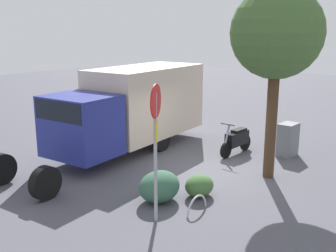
{
  "coord_description": "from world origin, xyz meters",
  "views": [
    {
      "loc": [
        10.35,
        6.27,
        4.32
      ],
      "look_at": [
        0.71,
        -0.99,
        1.41
      ],
      "focal_mm": 43.17,
      "sensor_mm": 36.0,
      "label": 1
    }
  ],
  "objects_px": {
    "street_tree": "(277,34)",
    "utility_cabinet": "(288,140)",
    "motorcycle": "(237,140)",
    "bike_rack_hoop": "(197,212)",
    "box_truck_near": "(131,106)",
    "stop_sign": "(156,132)"
  },
  "relations": [
    {
      "from": "box_truck_near",
      "to": "bike_rack_hoop",
      "type": "bearing_deg",
      "value": 55.7
    },
    {
      "from": "box_truck_near",
      "to": "motorcycle",
      "type": "relative_size",
      "value": 4.7
    },
    {
      "from": "motorcycle",
      "to": "street_tree",
      "type": "height_order",
      "value": "street_tree"
    },
    {
      "from": "box_truck_near",
      "to": "street_tree",
      "type": "bearing_deg",
      "value": 91.71
    },
    {
      "from": "motorcycle",
      "to": "bike_rack_hoop",
      "type": "height_order",
      "value": "motorcycle"
    },
    {
      "from": "motorcycle",
      "to": "bike_rack_hoop",
      "type": "xyz_separation_m",
      "value": [
        4.77,
        1.43,
        -0.52
      ]
    },
    {
      "from": "box_truck_near",
      "to": "bike_rack_hoop",
      "type": "relative_size",
      "value": 10.01
    },
    {
      "from": "stop_sign",
      "to": "utility_cabinet",
      "type": "relative_size",
      "value": 2.76
    },
    {
      "from": "street_tree",
      "to": "bike_rack_hoop",
      "type": "height_order",
      "value": "street_tree"
    },
    {
      "from": "box_truck_near",
      "to": "utility_cabinet",
      "type": "relative_size",
      "value": 7.37
    },
    {
      "from": "street_tree",
      "to": "utility_cabinet",
      "type": "height_order",
      "value": "street_tree"
    },
    {
      "from": "box_truck_near",
      "to": "stop_sign",
      "type": "height_order",
      "value": "stop_sign"
    },
    {
      "from": "box_truck_near",
      "to": "motorcycle",
      "type": "distance_m",
      "value": 3.96
    },
    {
      "from": "box_truck_near",
      "to": "bike_rack_hoop",
      "type": "xyz_separation_m",
      "value": [
        2.88,
        4.72,
        -1.63
      ]
    },
    {
      "from": "stop_sign",
      "to": "box_truck_near",
      "type": "bearing_deg",
      "value": -132.25
    },
    {
      "from": "street_tree",
      "to": "bike_rack_hoop",
      "type": "distance_m",
      "value": 5.34
    },
    {
      "from": "street_tree",
      "to": "motorcycle",
      "type": "bearing_deg",
      "value": -128.78
    },
    {
      "from": "stop_sign",
      "to": "motorcycle",
      "type": "bearing_deg",
      "value": -170.72
    },
    {
      "from": "street_tree",
      "to": "bike_rack_hoop",
      "type": "relative_size",
      "value": 6.49
    },
    {
      "from": "box_truck_near",
      "to": "motorcycle",
      "type": "height_order",
      "value": "box_truck_near"
    },
    {
      "from": "stop_sign",
      "to": "bike_rack_hoop",
      "type": "distance_m",
      "value": 2.38
    },
    {
      "from": "stop_sign",
      "to": "bike_rack_hoop",
      "type": "relative_size",
      "value": 3.75
    }
  ]
}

